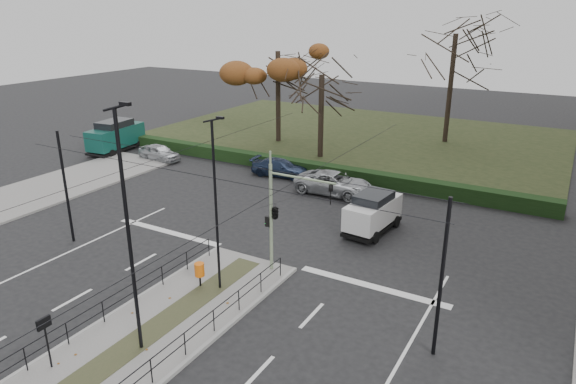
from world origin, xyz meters
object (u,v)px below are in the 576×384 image
object	(u,v)px
traffic_light	(277,211)
info_panel	(45,329)
streetlamp_median_far	(216,205)
white_van	(373,212)
parked_car_first	(159,152)
green_van	(116,135)
litter_bin	(199,270)
parked_car_fourth	(334,183)
bare_tree_near	(322,81)
streetlamp_median_near	(129,233)
rust_tree	(278,51)
parked_car_third	(280,168)
bare_tree_center	(455,42)

from	to	relation	value
traffic_light	info_panel	distance (m)	10.37
streetlamp_median_far	traffic_light	bearing A→B (deg)	63.45
white_van	parked_car_first	bearing A→B (deg)	166.46
white_van	green_van	bearing A→B (deg)	168.50
litter_bin	white_van	bearing A→B (deg)	65.98
info_panel	parked_car_fourth	world-z (taller)	info_panel
streetlamp_median_far	bare_tree_near	size ratio (longest dim) A/B	0.86
white_van	traffic_light	bearing A→B (deg)	-107.64
traffic_light	streetlamp_median_far	distance (m)	3.09
parked_car_first	parked_car_fourth	xyz separation A→B (m)	(15.81, -0.29, 0.08)
info_panel	streetlamp_median_near	xyz separation A→B (m)	(1.91, 2.31, 3.01)
streetlamp_median_near	parked_car_first	size ratio (longest dim) A/B	2.31
info_panel	white_van	distance (m)	17.33
traffic_light	streetlamp_median_near	size ratio (longest dim) A/B	0.58
green_van	rust_tree	bearing A→B (deg)	43.39
traffic_light	rust_tree	world-z (taller)	rust_tree
traffic_light	white_van	world-z (taller)	traffic_light
info_panel	bare_tree_near	bearing A→B (deg)	97.87
traffic_light	parked_car_fourth	bearing A→B (deg)	101.61
parked_car_third	green_van	distance (m)	15.98
white_van	green_van	world-z (taller)	green_van
green_van	parked_car_third	bearing A→B (deg)	3.58
traffic_light	parked_car_first	bearing A→B (deg)	147.38
rust_tree	bare_tree_center	distance (m)	15.51
info_panel	parked_car_first	world-z (taller)	info_panel
litter_bin	green_van	world-z (taller)	green_van
streetlamp_median_far	parked_car_fourth	bearing A→B (deg)	94.11
rust_tree	bare_tree_center	xyz separation A→B (m)	(13.58, 7.45, 0.81)
info_panel	bare_tree_near	distance (m)	29.30
traffic_light	white_van	bearing A→B (deg)	72.36
green_van	rust_tree	distance (m)	15.93
traffic_light	parked_car_fourth	xyz separation A→B (m)	(-2.32, 11.32, -2.39)
bare_tree_near	green_van	bearing A→B (deg)	-156.79
parked_car_first	bare_tree_near	bearing A→B (deg)	-51.58
white_van	parked_car_third	bearing A→B (deg)	147.17
traffic_light	litter_bin	world-z (taller)	traffic_light
traffic_light	bare_tree_center	world-z (taller)	bare_tree_center
white_van	rust_tree	bearing A→B (deg)	134.91
info_panel	parked_car_first	bearing A→B (deg)	125.04
traffic_light	parked_car_third	size ratio (longest dim) A/B	1.18
info_panel	parked_car_third	distance (m)	23.11
streetlamp_median_near	green_van	xyz separation A→B (m)	(-22.14, 19.37, -3.28)
rust_tree	bare_tree_center	bearing A→B (deg)	28.75
litter_bin	parked_car_third	size ratio (longest dim) A/B	0.26
litter_bin	bare_tree_near	distance (m)	23.03
litter_bin	green_van	size ratio (longest dim) A/B	0.19
parked_car_first	bare_tree_center	bearing A→B (deg)	-41.83
info_panel	streetlamp_median_near	distance (m)	4.25
streetlamp_median_near	parked_car_third	distance (m)	21.67
traffic_light	rust_tree	distance (m)	25.85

